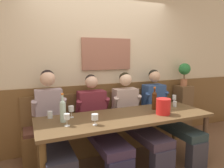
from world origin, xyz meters
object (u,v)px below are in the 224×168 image
Objects in this scene: person_center_right_seat at (164,110)px; wall_bench at (108,131)px; water_tumbler_center at (162,104)px; dining_table at (126,121)px; person_left_seat at (135,115)px; wine_bottle_clear_water at (63,110)px; wine_glass_mid_right at (67,117)px; wine_bottle_green_tall at (154,100)px; person_right_seat at (52,123)px; wine_glass_near_bucket at (174,98)px; wine_glass_center_rear at (95,117)px; water_tumbler_right at (50,115)px; ice_bucket at (163,106)px; potted_plant at (184,71)px; water_tumbler_left at (175,104)px; person_center_left_seat at (99,121)px; wine_glass_mid_left at (71,109)px.

wall_bench is at bearing 159.67° from person_center_right_seat.
dining_table is at bearing -164.48° from water_tumbler_center.
water_tumbler_center is (0.42, -0.13, 0.18)m from person_left_seat.
wine_bottle_clear_water is (-0.83, -0.61, 0.62)m from wall_bench.
wine_bottle_clear_water is at bearing 95.99° from wine_glass_mid_right.
wine_bottle_green_tall reaches higher than dining_table.
person_right_seat reaches higher than wine_glass_near_bucket.
wine_glass_center_rear is 0.66m from water_tumbler_right.
person_right_seat reaches higher than dining_table.
potted_plant is at bearing 37.14° from ice_bucket.
person_right_seat is 0.15m from water_tumbler_right.
water_tumbler_right reaches higher than water_tumbler_left.
wine_bottle_clear_water reaches higher than wine_bottle_green_tall.
wine_bottle_green_tall is at bearing 179.91° from water_tumbler_left.
person_center_right_seat is 0.27m from water_tumbler_center.
wine_bottle_green_tall is (1.46, -0.22, 0.24)m from person_right_seat.
water_tumbler_right is at bearing -179.54° from wine_glass_near_bucket.
person_center_left_seat is 0.61m from wine_glass_center_rear.
wine_bottle_clear_water is 1.05× the size of wine_bottle_green_tall.
wall_bench is 1.15m from wine_glass_center_rear.
wine_glass_mid_left is at bearing 163.74° from ice_bucket.
wine_bottle_green_tall is at bearing -14.11° from person_center_left_seat.
ice_bucket is 1.35m from wine_bottle_clear_water.
wine_bottle_green_tall is 0.77× the size of potted_plant.
water_tumbler_right is (-0.03, -0.05, 0.14)m from person_right_seat.
potted_plant is at bearing 39.97° from water_tumbler_left.
ice_bucket is 1.41× the size of wine_glass_mid_left.
wall_bench is 1.20m from wine_bottle_clear_water.
person_center_left_seat reaches higher than water_tumbler_center.
dining_table is at bearing 6.23° from wine_glass_mid_right.
person_left_seat is 5.83× the size of ice_bucket.
wine_bottle_green_tall is at bearing 16.50° from wine_glass_center_rear.
person_left_seat reaches higher than wine_bottle_clear_water.
dining_table is 0.59m from wine_bottle_green_tall.
person_center_left_seat is at bearing 24.78° from wine_bottle_clear_water.
wine_bottle_green_tall reaches higher than wall_bench.
person_center_right_seat is 0.26m from wine_glass_near_bucket.
ice_bucket is 0.72m from wine_glass_near_bucket.
wall_bench is 1.13× the size of dining_table.
person_center_left_seat is at bearing 3.10° from water_tumbler_right.
water_tumbler_left is (1.85, -0.22, 0.14)m from person_right_seat.
wine_glass_center_rear is at bearing -177.37° from ice_bucket.
person_center_right_seat is at bearing 14.39° from wine_glass_mid_right.
wine_glass_center_rear is (-0.51, -0.19, 0.17)m from dining_table.
wine_bottle_green_tall is (0.81, -0.20, 0.29)m from person_center_left_seat.
wine_bottle_green_tall is 3.57× the size of water_tumbler_center.
dining_table is at bearing -156.24° from potted_plant.
person_left_seat is at bearing 6.78° from wine_glass_mid_left.
person_left_seat reaches higher than dining_table.
person_left_seat is 0.41m from wine_bottle_green_tall.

